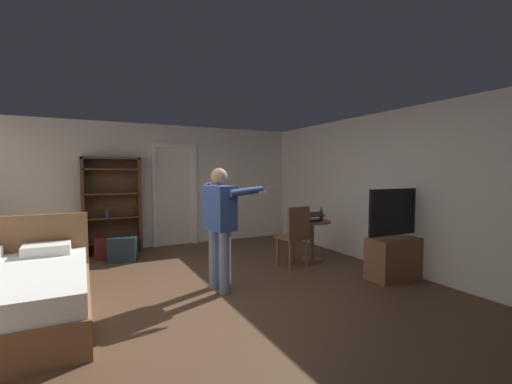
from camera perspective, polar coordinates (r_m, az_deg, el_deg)
ground_plane at (r=4.45m, az=-8.56°, el=-17.02°), size 7.01×7.01×0.00m
wall_back at (r=7.33m, az=-16.68°, el=1.00°), size 6.34×0.12×2.52m
wall_right at (r=5.94m, az=21.10°, el=0.37°), size 0.12×6.61×2.52m
doorway_frame at (r=7.34m, az=-13.45°, el=0.77°), size 0.93×0.08×2.13m
bed at (r=4.33m, az=-36.96°, el=-14.03°), size 1.59×2.00×1.02m
bookshelf at (r=7.02m, az=-23.02°, el=-1.48°), size 1.05×0.32×1.82m
tv_flatscreen at (r=5.43m, az=22.62°, el=-8.99°), size 1.14×0.40×1.31m
side_table at (r=6.05m, az=9.32°, el=-6.89°), size 0.65×0.65×0.70m
laptop at (r=5.95m, az=9.37°, el=-4.33°), size 0.33×0.34×0.15m
bottle_on_table at (r=6.02m, az=10.88°, el=-3.83°), size 0.06×0.06×0.23m
wooden_chair at (r=5.60m, az=6.54°, el=-6.95°), size 0.46×0.46×0.99m
person_blue_shirt at (r=4.45m, az=-6.03°, el=-4.63°), size 0.76×0.65×1.60m
suitcase_dark at (r=6.41m, az=-21.37°, el=-8.87°), size 0.53×0.45×0.42m
suitcase_small at (r=6.69m, az=-22.81°, el=-8.55°), size 0.63×0.43×0.39m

